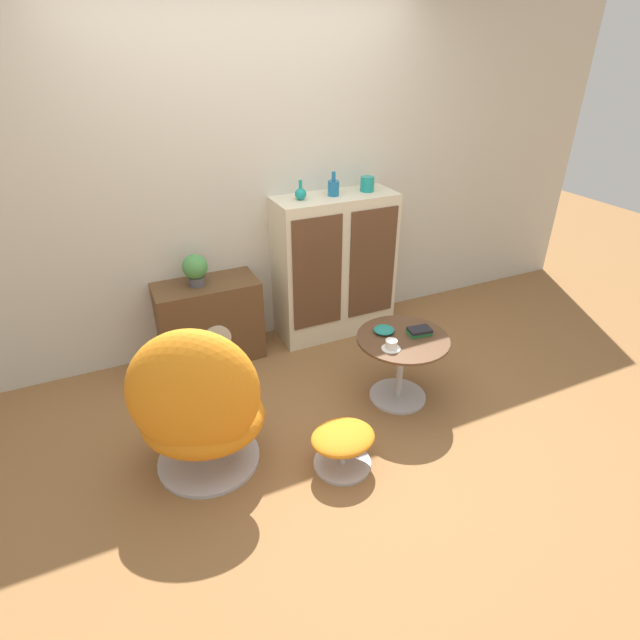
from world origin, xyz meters
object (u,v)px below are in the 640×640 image
(teacup, at_px, (391,345))
(egg_chair, at_px, (199,407))
(vase_leftmost, at_px, (301,193))
(vase_inner_left, at_px, (333,187))
(potted_plant, at_px, (195,269))
(sideboard, at_px, (335,267))
(tv_console, at_px, (210,322))
(bowl, at_px, (384,330))
(coffee_table, at_px, (401,358))
(vase_inner_right, at_px, (367,184))
(ottoman, at_px, (343,442))
(book_stack, at_px, (419,331))

(teacup, bearing_deg, egg_chair, -179.55)
(vase_leftmost, bearing_deg, teacup, -83.60)
(vase_inner_left, height_order, potted_plant, vase_inner_left)
(sideboard, distance_m, tv_console, 1.08)
(vase_leftmost, bearing_deg, bowl, -78.25)
(coffee_table, xyz_separation_m, vase_inner_right, (0.28, 1.03, 0.89))
(sideboard, bearing_deg, vase_leftmost, 179.22)
(vase_leftmost, height_order, potted_plant, vase_leftmost)
(potted_plant, bearing_deg, ottoman, -72.69)
(tv_console, distance_m, bowl, 1.34)
(egg_chair, height_order, vase_leftmost, vase_leftmost)
(sideboard, distance_m, teacup, 1.13)
(sideboard, relative_size, bowl, 8.40)
(ottoman, relative_size, vase_inner_left, 2.12)
(egg_chair, xyz_separation_m, vase_leftmost, (1.09, 1.13, 0.76))
(tv_console, relative_size, coffee_table, 1.23)
(vase_inner_right, height_order, teacup, vase_inner_right)
(teacup, bearing_deg, vase_inner_right, 69.04)
(vase_inner_right, xyz_separation_m, book_stack, (-0.16, -1.04, -0.70))
(vase_inner_left, relative_size, teacup, 1.47)
(sideboard, height_order, teacup, sideboard)
(coffee_table, height_order, vase_inner_left, vase_inner_left)
(book_stack, bearing_deg, ottoman, -152.60)
(egg_chair, bearing_deg, sideboard, 39.27)
(ottoman, distance_m, potted_plant, 1.62)
(potted_plant, bearing_deg, sideboard, -0.44)
(sideboard, height_order, vase_leftmost, vase_leftmost)
(sideboard, bearing_deg, coffee_table, -90.76)
(tv_console, xyz_separation_m, book_stack, (1.15, -1.05, 0.19))
(ottoman, height_order, vase_inner_left, vase_inner_left)
(coffee_table, xyz_separation_m, teacup, (-0.14, -0.08, 0.19))
(vase_leftmost, distance_m, vase_inner_left, 0.27)
(sideboard, bearing_deg, book_stack, -84.20)
(potted_plant, distance_m, teacup, 1.49)
(vase_inner_left, distance_m, bowl, 1.17)
(ottoman, bearing_deg, coffee_table, 32.09)
(vase_inner_left, height_order, teacup, vase_inner_left)
(potted_plant, xyz_separation_m, book_stack, (1.20, -1.05, -0.25))
(tv_console, bearing_deg, coffee_table, -45.21)
(tv_console, distance_m, potted_plant, 0.45)
(sideboard, bearing_deg, vase_inner_left, 167.94)
(tv_console, bearing_deg, ottoman, -74.73)
(coffee_table, distance_m, potted_plant, 1.56)
(bowl, bearing_deg, ottoman, -137.58)
(coffee_table, bearing_deg, vase_inner_right, 74.66)
(vase_inner_right, distance_m, teacup, 1.39)
(sideboard, distance_m, bowl, 0.93)
(coffee_table, relative_size, book_stack, 3.78)
(coffee_table, relative_size, potted_plant, 2.62)
(vase_inner_right, bearing_deg, sideboard, -179.18)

